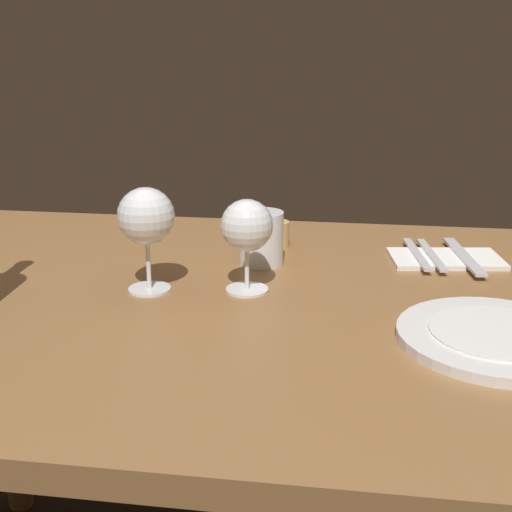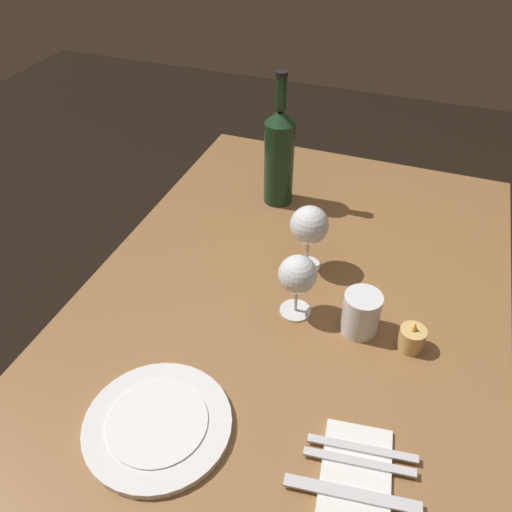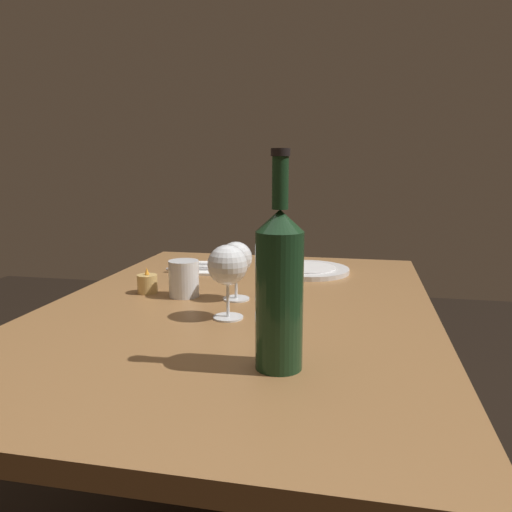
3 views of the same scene
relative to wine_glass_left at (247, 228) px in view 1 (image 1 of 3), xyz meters
name	(u,v)px [view 1 (image 1 of 3)]	position (x,y,z in m)	size (l,w,h in m)	color
dining_table	(213,347)	(-0.05, -0.02, -0.19)	(1.30, 0.90, 0.74)	olive
wine_glass_left	(247,228)	(0.00, 0.00, 0.00)	(0.08, 0.08, 0.14)	white
wine_glass_right	(147,218)	(-0.15, -0.02, 0.01)	(0.09, 0.09, 0.16)	white
water_tumbler	(261,241)	(0.00, 0.14, -0.06)	(0.08, 0.08, 0.09)	white
votive_candle	(275,235)	(0.02, 0.24, -0.08)	(0.05, 0.05, 0.07)	#DBB266
dinner_plate	(497,337)	(0.35, -0.14, -0.09)	(0.25, 0.25, 0.02)	white
folded_napkin	(446,259)	(0.32, 0.20, -0.10)	(0.20, 0.13, 0.01)	white
fork_inner	(431,255)	(0.30, 0.20, -0.09)	(0.04, 0.18, 0.00)	silver
fork_outer	(417,254)	(0.27, 0.20, -0.09)	(0.04, 0.18, 0.00)	silver
table_knife	(464,256)	(0.35, 0.20, -0.09)	(0.05, 0.21, 0.00)	silver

